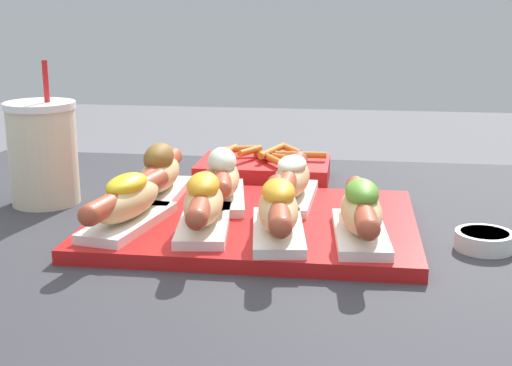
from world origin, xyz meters
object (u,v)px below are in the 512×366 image
object	(u,v)px
hot_dog_4	(160,174)
hot_dog_0	(128,201)
serving_tray	(254,223)
hot_dog_6	(292,179)
drink_cup	(43,153)
hot_dog_5	(222,177)
fries_basket	(264,170)
sauce_bowl	(484,240)
hot_dog_3	(361,211)
hot_dog_2	(278,209)
hot_dog_1	(204,203)

from	to	relation	value
hot_dog_4	hot_dog_0	bearing A→B (deg)	-91.40
serving_tray	hot_dog_4	bearing A→B (deg)	153.72
hot_dog_6	drink_cup	size ratio (longest dim) A/B	0.97
drink_cup	hot_dog_5	bearing A→B (deg)	-3.78
fries_basket	sauce_bowl	bearing A→B (deg)	-43.81
hot_dog_5	fries_basket	distance (m)	0.20
hot_dog_0	sauce_bowl	distance (m)	0.44
serving_tray	sauce_bowl	bearing A→B (deg)	-7.82
hot_dog_3	sauce_bowl	xyz separation A→B (m)	(0.15, 0.03, -0.04)
drink_cup	hot_dog_0	bearing A→B (deg)	-40.13
hot_dog_2	hot_dog_5	bearing A→B (deg)	123.86
serving_tray	hot_dog_6	distance (m)	0.10
hot_dog_3	hot_dog_5	distance (m)	0.23
hot_dog_2	hot_dog_4	bearing A→B (deg)	141.42
hot_dog_4	sauce_bowl	size ratio (longest dim) A/B	2.93
hot_dog_2	hot_dog_4	world-z (taller)	hot_dog_4
hot_dog_5	hot_dog_3	bearing A→B (deg)	-34.92
fries_basket	hot_dog_2	bearing A→B (deg)	-80.00
hot_dog_0	hot_dog_2	size ratio (longest dim) A/B	0.99
hot_dog_0	fries_basket	distance (m)	0.35
hot_dog_1	hot_dog_2	xyz separation A→B (m)	(0.09, -0.02, -0.00)
serving_tray	fries_basket	size ratio (longest dim) A/B	1.96
hot_dog_3	hot_dog_6	size ratio (longest dim) A/B	1.00
hot_dog_6	drink_cup	world-z (taller)	drink_cup
serving_tray	hot_dog_4	distance (m)	0.17
sauce_bowl	hot_dog_6	bearing A→B (deg)	154.76
hot_dog_0	hot_dog_5	distance (m)	0.16
hot_dog_2	sauce_bowl	xyz separation A→B (m)	(0.25, 0.04, -0.04)
drink_cup	fries_basket	distance (m)	0.36
hot_dog_0	hot_dog_6	size ratio (longest dim) A/B	0.99
hot_dog_5	hot_dog_6	xyz separation A→B (m)	(0.10, 0.01, -0.00)
hot_dog_2	sauce_bowl	world-z (taller)	hot_dog_2
hot_dog_5	fries_basket	bearing A→B (deg)	79.48
hot_dog_2	hot_dog_5	world-z (taller)	hot_dog_5
hot_dog_0	drink_cup	distance (m)	0.23
fries_basket	hot_dog_0	bearing A→B (deg)	-112.40
hot_dog_0	hot_dog_2	distance (m)	0.19
hot_dog_4	hot_dog_5	xyz separation A→B (m)	(0.09, -0.01, -0.00)
hot_dog_0	hot_dog_4	bearing A→B (deg)	88.60
serving_tray	fries_basket	distance (m)	0.26
hot_dog_2	hot_dog_6	xyz separation A→B (m)	(0.00, 0.15, -0.00)
hot_dog_3	drink_cup	world-z (taller)	drink_cup
hot_dog_5	fries_basket	xyz separation A→B (m)	(0.04, 0.19, -0.03)
serving_tray	fries_basket	world-z (taller)	fries_basket
hot_dog_1	hot_dog_2	distance (m)	0.10
hot_dog_3	hot_dog_4	size ratio (longest dim) A/B	1.00
hot_dog_5	hot_dog_6	world-z (taller)	hot_dog_5
serving_tray	hot_dog_2	bearing A→B (deg)	-62.34
hot_dog_1	sauce_bowl	distance (m)	0.35
hot_dog_5	fries_basket	size ratio (longest dim) A/B	0.95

